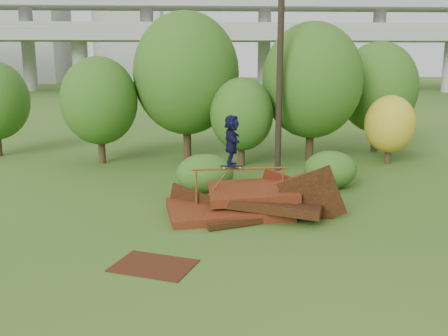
{
  "coord_description": "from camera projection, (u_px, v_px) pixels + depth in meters",
  "views": [
    {
      "loc": [
        -1.64,
        -13.2,
        4.96
      ],
      "look_at": [
        -0.8,
        2.0,
        1.6
      ],
      "focal_mm": 40.0,
      "sensor_mm": 36.0,
      "label": 1
    }
  ],
  "objects": [
    {
      "name": "ground",
      "position": [
        256.0,
        238.0,
        14.03
      ],
      "size": [
        240.0,
        240.0,
        0.0
      ],
      "primitive_type": "plane",
      "color": "#2D5116",
      "rests_on": "ground"
    },
    {
      "name": "skateboard",
      "position": [
        232.0,
        166.0,
        15.98
      ],
      "size": [
        0.74,
        0.24,
        0.08
      ],
      "rotation": [
        0.0,
        0.0,
        0.06
      ],
      "color": "black",
      "rests_on": "grind_rail"
    },
    {
      "name": "tree_2",
      "position": [
        242.0,
        114.0,
        22.9
      ],
      "size": [
        2.92,
        2.92,
        4.12
      ],
      "color": "black",
      "rests_on": "ground"
    },
    {
      "name": "shrub_right",
      "position": [
        330.0,
        169.0,
        19.39
      ],
      "size": [
        2.05,
        1.88,
        1.45
      ],
      "primitive_type": "ellipsoid",
      "color": "#235015",
      "rests_on": "ground"
    },
    {
      "name": "skater",
      "position": [
        232.0,
        141.0,
        15.8
      ],
      "size": [
        0.58,
        1.54,
        1.63
      ],
      "primitive_type": "imported",
      "rotation": [
        0.0,
        0.0,
        1.5
      ],
      "color": "black",
      "rests_on": "skateboard"
    },
    {
      "name": "tree_5",
      "position": [
        378.0,
        88.0,
        26.3
      ],
      "size": [
        4.15,
        4.15,
        5.83
      ],
      "color": "black",
      "rests_on": "ground"
    },
    {
      "name": "utility_pole",
      "position": [
        280.0,
        50.0,
        21.43
      ],
      "size": [
        1.4,
        0.28,
        10.48
      ],
      "color": "black",
      "rests_on": "ground"
    },
    {
      "name": "grind_rail",
      "position": [
        240.0,
        179.0,
        16.11
      ],
      "size": [
        3.13,
        0.26,
        1.51
      ],
      "color": "brown",
      "rests_on": "ground"
    },
    {
      "name": "flat_plate",
      "position": [
        154.0,
        266.0,
        12.16
      ],
      "size": [
        2.27,
        1.98,
        0.03
      ],
      "primitive_type": "cube",
      "rotation": [
        0.0,
        0.0,
        -0.39
      ],
      "color": "#3C1B0C",
      "rests_on": "ground"
    },
    {
      "name": "building_right",
      "position": [
        130.0,
        16.0,
        109.59
      ],
      "size": [
        14.0,
        14.0,
        28.0
      ],
      "primitive_type": "cube",
      "color": "#9E9E99",
      "rests_on": "ground"
    },
    {
      "name": "shrub_left",
      "position": [
        205.0,
        174.0,
        18.55
      ],
      "size": [
        2.15,
        1.99,
        1.49
      ],
      "primitive_type": "ellipsoid",
      "color": "#235015",
      "rests_on": "ground"
    },
    {
      "name": "tree_1",
      "position": [
        186.0,
        74.0,
        24.29
      ],
      "size": [
        5.18,
        5.18,
        7.2
      ],
      "color": "black",
      "rests_on": "ground"
    },
    {
      "name": "tree_0",
      "position": [
        99.0,
        101.0,
        23.45
      ],
      "size": [
        3.59,
        3.59,
        5.07
      ],
      "color": "black",
      "rests_on": "ground"
    },
    {
      "name": "freeway_overpass",
      "position": [
        207.0,
        21.0,
        73.14
      ],
      "size": [
        160.0,
        15.0,
        13.7
      ],
      "color": "gray",
      "rests_on": "ground"
    },
    {
      "name": "scrap_pile",
      "position": [
        248.0,
        203.0,
        16.08
      ],
      "size": [
        5.78,
        3.1,
        2.16
      ],
      "color": "#42170B",
      "rests_on": "ground"
    },
    {
      "name": "tree_4",
      "position": [
        390.0,
        124.0,
        23.59
      ],
      "size": [
        2.37,
        2.37,
        3.27
      ],
      "color": "black",
      "rests_on": "ground"
    },
    {
      "name": "tree_3",
      "position": [
        312.0,
        81.0,
        23.87
      ],
      "size": [
        4.81,
        4.81,
        6.67
      ],
      "color": "black",
      "rests_on": "ground"
    }
  ]
}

